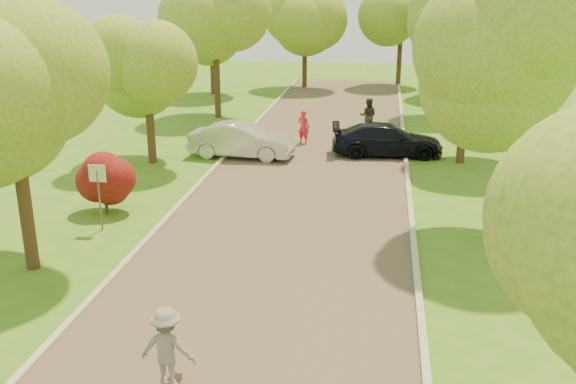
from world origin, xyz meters
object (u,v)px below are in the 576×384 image
Objects in this scene: skateboarder at (167,348)px; person_striped at (304,127)px; street_sign at (98,184)px; silver_sedan at (242,140)px; dark_sedan at (387,140)px; person_olive at (368,116)px.

skateboarder reaches higher than person_striped.
street_sign is at bearing 89.43° from person_striped.
street_sign reaches higher than silver_sedan.
skateboarder is at bearing -58.21° from street_sign.
dark_sedan is at bearing 50.19° from street_sign.
person_olive is at bearing -117.17° from person_striped.
street_sign is at bearing 65.93° from person_olive.
street_sign is 0.43× the size of dark_sedan.
dark_sedan is 4.38m from person_striped.
street_sign reaches higher than person_olive.
silver_sedan is 2.81× the size of skateboarder.
street_sign is 1.18× the size of person_olive.
person_striped is (0.07, 20.31, -0.12)m from skateboarder.
skateboarder is (-4.12, -18.65, 0.22)m from dark_sedan.
person_olive is (-1.00, 4.39, 0.19)m from dark_sedan.
silver_sedan is 0.94× the size of dark_sedan.
dark_sedan is 2.73× the size of person_olive.
person_olive is (5.49, 5.70, 0.15)m from silver_sedan.
dark_sedan is at bearing -74.49° from silver_sedan.
person_olive is (3.05, 2.73, 0.09)m from person_striped.
person_olive reaches higher than silver_sedan.
silver_sedan is 2.55× the size of person_olive.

